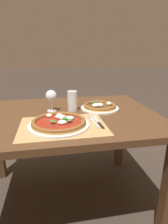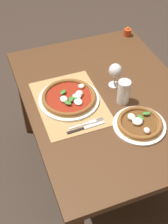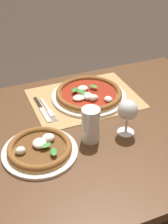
% 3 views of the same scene
% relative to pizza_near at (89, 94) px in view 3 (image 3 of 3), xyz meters
% --- Properties ---
extents(dining_table, '(1.30, 0.95, 0.74)m').
position_rel_pizza_near_xyz_m(dining_table, '(0.05, 0.22, -0.12)').
color(dining_table, '#4C301C').
rests_on(dining_table, ground).
extents(paper_placemat, '(0.50, 0.37, 0.00)m').
position_rel_pizza_near_xyz_m(paper_placemat, '(0.02, -0.00, -0.02)').
color(paper_placemat, '#A88451').
rests_on(paper_placemat, dining_table).
extents(pizza_near, '(0.35, 0.35, 0.05)m').
position_rel_pizza_near_xyz_m(pizza_near, '(0.00, 0.00, 0.00)').
color(pizza_near, silver).
rests_on(pizza_near, paper_placemat).
extents(pizza_far, '(0.29, 0.29, 0.05)m').
position_rel_pizza_near_xyz_m(pizza_far, '(0.32, 0.29, -0.00)').
color(pizza_far, silver).
rests_on(pizza_far, dining_table).
extents(wine_glass, '(0.08, 0.08, 0.16)m').
position_rel_pizza_near_xyz_m(wine_glass, '(-0.04, 0.30, 0.08)').
color(wine_glass, silver).
rests_on(wine_glass, dining_table).
extents(pint_glass, '(0.07, 0.07, 0.15)m').
position_rel_pizza_near_xyz_m(pint_glass, '(0.11, 0.29, 0.05)').
color(pint_glass, silver).
rests_on(pint_glass, dining_table).
extents(fork, '(0.03, 0.20, 0.00)m').
position_rel_pizza_near_xyz_m(fork, '(0.21, 0.03, -0.02)').
color(fork, '#B7B7BC').
rests_on(fork, paper_placemat).
extents(knife, '(0.02, 0.22, 0.01)m').
position_rel_pizza_near_xyz_m(knife, '(0.24, 0.01, -0.02)').
color(knife, black).
rests_on(knife, paper_placemat).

